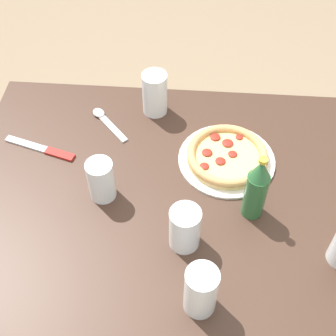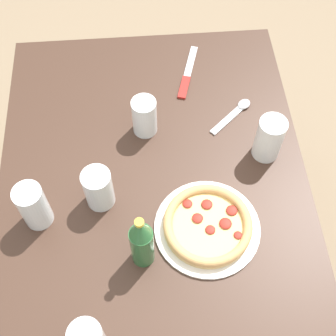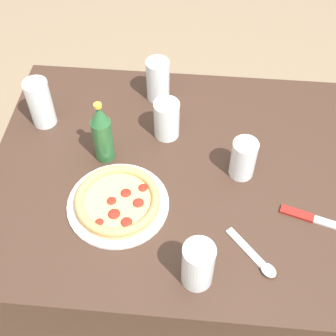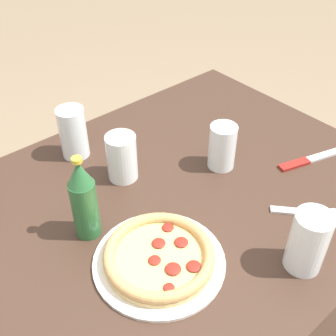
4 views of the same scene
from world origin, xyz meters
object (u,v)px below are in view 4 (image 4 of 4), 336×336
at_px(glass_cola, 122,158).
at_px(beer_bottle, 84,200).
at_px(knife, 311,159).
at_px(pizza_margherita, 159,257).
at_px(glass_iced_tea, 222,149).
at_px(glass_water, 73,135).
at_px(glass_orange_juice, 308,243).
at_px(spoon, 320,213).

height_order(glass_cola, beer_bottle, beer_bottle).
bearing_deg(beer_bottle, knife, -15.99).
relative_size(pizza_margherita, glass_iced_tea, 2.25).
relative_size(glass_water, glass_orange_juice, 1.02).
xyz_separation_m(pizza_margherita, spoon, (0.38, -0.14, -0.01)).
height_order(glass_iced_tea, spoon, glass_iced_tea).
relative_size(glass_water, glass_iced_tea, 1.16).
distance_m(pizza_margherita, spoon, 0.40).
distance_m(beer_bottle, spoon, 0.55).
bearing_deg(glass_cola, spoon, -56.95).
bearing_deg(glass_iced_tea, spoon, -81.34).
height_order(pizza_margherita, glass_iced_tea, glass_iced_tea).
bearing_deg(knife, pizza_margherita, 179.80).
bearing_deg(glass_water, knife, -43.00).
bearing_deg(glass_water, glass_orange_juice, -75.86).
xyz_separation_m(glass_water, glass_orange_juice, (0.16, -0.63, 0.00)).
xyz_separation_m(beer_bottle, spoon, (0.44, -0.31, -0.09)).
bearing_deg(glass_iced_tea, glass_water, 132.45).
bearing_deg(glass_water, glass_iced_tea, -47.55).
relative_size(glass_cola, knife, 0.56).
xyz_separation_m(pizza_margherita, beer_bottle, (-0.06, 0.17, 0.08)).
height_order(glass_water, knife, glass_water).
bearing_deg(spoon, beer_bottle, 145.10).
xyz_separation_m(glass_cola, beer_bottle, (-0.17, -0.11, 0.04)).
distance_m(glass_water, spoon, 0.66).
height_order(pizza_margherita, glass_orange_juice, glass_orange_juice).
relative_size(glass_iced_tea, knife, 0.56).
bearing_deg(pizza_margherita, glass_orange_juice, -41.04).
bearing_deg(beer_bottle, spoon, -34.90).
height_order(glass_water, glass_iced_tea, glass_water).
relative_size(glass_cola, spoon, 0.87).
xyz_separation_m(glass_cola, glass_iced_tea, (0.23, -0.13, -0.00)).
distance_m(glass_cola, beer_bottle, 0.21).
relative_size(glass_iced_tea, beer_bottle, 0.59).
bearing_deg(glass_cola, knife, -32.92).
bearing_deg(beer_bottle, glass_water, 64.41).
bearing_deg(glass_cola, glass_orange_juice, -76.09).
relative_size(glass_cola, glass_orange_juice, 0.89).
relative_size(beer_bottle, spoon, 1.46).
height_order(glass_orange_juice, spoon, glass_orange_juice).
relative_size(glass_orange_juice, glass_iced_tea, 1.14).
relative_size(glass_cola, glass_iced_tea, 1.01).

